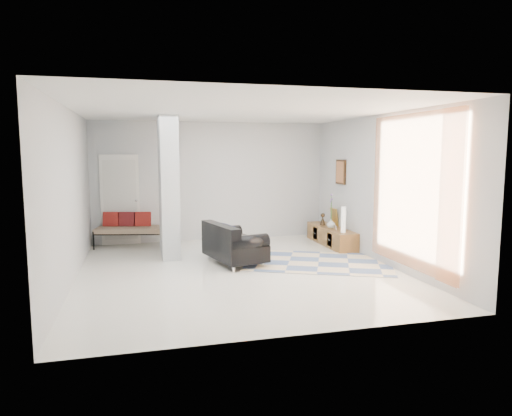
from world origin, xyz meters
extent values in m
plane|color=white|center=(0.00, 0.00, 0.00)|extent=(6.00, 6.00, 0.00)
plane|color=white|center=(0.00, 0.00, 2.80)|extent=(6.00, 6.00, 0.00)
plane|color=silver|center=(0.00, 3.00, 1.40)|extent=(6.00, 0.00, 6.00)
plane|color=silver|center=(0.00, -3.00, 1.40)|extent=(6.00, 0.00, 6.00)
plane|color=silver|center=(-2.75, 0.00, 1.40)|extent=(0.00, 6.00, 6.00)
plane|color=silver|center=(2.75, 0.00, 1.40)|extent=(0.00, 6.00, 6.00)
cube|color=silver|center=(-1.10, 1.60, 1.40)|extent=(0.35, 1.20, 2.80)
cube|color=white|center=(-2.10, 2.96, 1.02)|extent=(0.85, 0.06, 2.04)
plane|color=orange|center=(2.67, -1.15, 1.45)|extent=(0.00, 2.55, 2.55)
cube|color=#311D0D|center=(2.72, 1.70, 1.65)|extent=(0.04, 0.45, 0.55)
cube|color=brown|center=(2.52, 1.70, 0.20)|extent=(0.45, 1.88, 0.40)
cube|color=#311D0D|center=(2.30, 1.28, 0.20)|extent=(0.02, 0.25, 0.28)
cube|color=#311D0D|center=(2.30, 2.12, 0.20)|extent=(0.02, 0.25, 0.28)
cube|color=gold|center=(2.70, 1.96, 0.60)|extent=(0.09, 0.32, 0.40)
cube|color=silver|center=(2.42, 1.28, 0.46)|extent=(0.04, 0.10, 0.12)
cylinder|color=silver|center=(-0.10, -0.01, 0.05)|extent=(0.05, 0.05, 0.10)
cylinder|color=silver|center=(-0.38, 1.04, 0.05)|extent=(0.05, 0.05, 0.10)
cylinder|color=silver|center=(0.48, 0.14, 0.05)|extent=(0.05, 0.05, 0.10)
cylinder|color=silver|center=(0.20, 1.19, 0.05)|extent=(0.05, 0.05, 0.10)
cube|color=black|center=(0.05, 0.59, 0.25)|extent=(1.11, 1.49, 0.30)
cube|color=black|center=(-0.24, 0.51, 0.58)|extent=(0.53, 1.34, 0.36)
cylinder|color=black|center=(0.19, 0.06, 0.48)|extent=(0.80, 0.46, 0.28)
cylinder|color=black|center=(-0.09, 1.12, 0.48)|extent=(0.80, 0.46, 0.28)
cube|color=black|center=(-0.12, 0.54, 0.60)|extent=(0.26, 0.51, 0.31)
cylinder|color=black|center=(-2.66, 2.46, 0.20)|extent=(0.04, 0.04, 0.40)
cylinder|color=black|center=(-1.19, 2.14, 0.20)|extent=(0.04, 0.04, 0.40)
cylinder|color=black|center=(-2.53, 3.06, 0.20)|extent=(0.04, 0.04, 0.40)
cylinder|color=black|center=(-1.06, 2.74, 0.20)|extent=(0.04, 0.04, 0.40)
cube|color=tan|center=(-1.86, 2.60, 0.38)|extent=(1.63, 0.95, 0.12)
cube|color=maroon|center=(-2.31, 2.85, 0.60)|extent=(0.37, 0.23, 0.33)
cube|color=maroon|center=(-1.96, 2.78, 0.60)|extent=(0.37, 0.23, 0.33)
cube|color=maroon|center=(-1.61, 2.70, 0.60)|extent=(0.37, 0.23, 0.33)
cube|color=beige|center=(1.60, 0.20, 0.01)|extent=(3.19, 2.74, 0.01)
cylinder|color=white|center=(2.50, 1.05, 0.67)|extent=(0.10, 0.10, 0.54)
imported|color=white|center=(2.47, 1.62, 0.50)|extent=(0.21, 0.21, 0.20)
camera|label=1|loc=(-1.68, -7.74, 2.09)|focal=32.00mm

